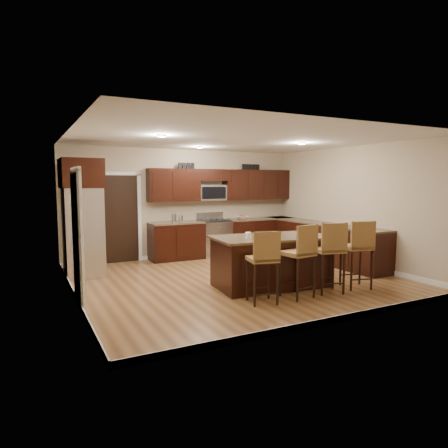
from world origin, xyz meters
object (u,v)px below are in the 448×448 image
island (272,263)px  stool_left (264,259)px  range (214,238)px  stool_right (330,249)px  stool_extra (359,246)px  stool_mid (301,252)px  refrigerator (82,216)px

island → stool_left: stool_left is taller
range → stool_right: 4.05m
range → stool_left: size_ratio=0.96×
stool_left → stool_extra: size_ratio=0.95×
stool_right → stool_left: bearing=-164.5°
range → island: bearing=-96.7°
range → stool_left: (-1.09, -4.03, 0.25)m
stool_right → stool_extra: bearing=15.6°
island → stool_mid: size_ratio=1.82×
stool_extra → island: bearing=161.8°
range → stool_mid: size_ratio=0.92×
stool_mid → stool_extra: (1.28, 0.00, 0.00)m
island → refrigerator: size_ratio=0.94×
refrigerator → island: bearing=-39.5°
stool_mid → stool_right: (0.63, 0.00, 0.00)m
stool_right → stool_extra: same height
stool_mid → range: bearing=76.2°
refrigerator → stool_mid: bearing=-48.2°
refrigerator → stool_extra: refrigerator is taller
range → stool_left: bearing=-105.1°
refrigerator → range: bearing=13.1°
stool_left → stool_right: bearing=12.1°
island → stool_left: bearing=-125.2°
island → stool_right: bearing=-48.9°
refrigerator → stool_extra: (4.20, -3.26, -0.45)m
island → stool_left: size_ratio=1.91×
island → stool_left: (-0.72, -0.85, 0.29)m
stool_mid → refrigerator: bearing=123.4°
range → stool_right: stool_right is taller
island → stool_right: size_ratio=1.81×
island → stool_left: 1.15m
stool_left → stool_right: size_ratio=0.95×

